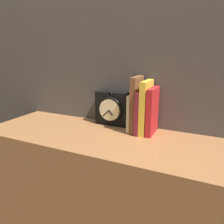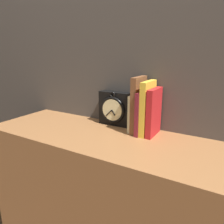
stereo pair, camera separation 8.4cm
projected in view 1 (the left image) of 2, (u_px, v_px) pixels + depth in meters
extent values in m
cube|color=#47423D|center=(132.00, 13.00, 1.02)|extent=(6.00, 0.05, 2.60)
cube|color=#936038|center=(112.00, 210.00, 1.07)|extent=(1.24, 0.40, 0.76)
cube|color=black|center=(112.00, 108.00, 1.12)|extent=(0.17, 0.05, 0.17)
torus|color=black|center=(110.00, 110.00, 1.09)|extent=(0.13, 0.01, 0.13)
cylinder|color=beige|center=(109.00, 110.00, 1.09)|extent=(0.11, 0.01, 0.11)
cube|color=black|center=(111.00, 113.00, 1.08)|extent=(0.02, 0.00, 0.03)
cube|color=black|center=(106.00, 113.00, 1.10)|extent=(0.04, 0.00, 0.04)
torus|color=black|center=(110.00, 95.00, 1.07)|extent=(0.03, 0.01, 0.03)
cube|color=beige|center=(132.00, 112.00, 1.04)|extent=(0.02, 0.11, 0.18)
cube|color=brown|center=(136.00, 104.00, 1.02)|extent=(0.03, 0.13, 0.26)
cube|color=maroon|center=(141.00, 112.00, 1.01)|extent=(0.02, 0.14, 0.20)
cube|color=yellow|center=(146.00, 107.00, 0.99)|extent=(0.03, 0.13, 0.24)
cube|color=red|center=(152.00, 111.00, 0.99)|extent=(0.03, 0.13, 0.21)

